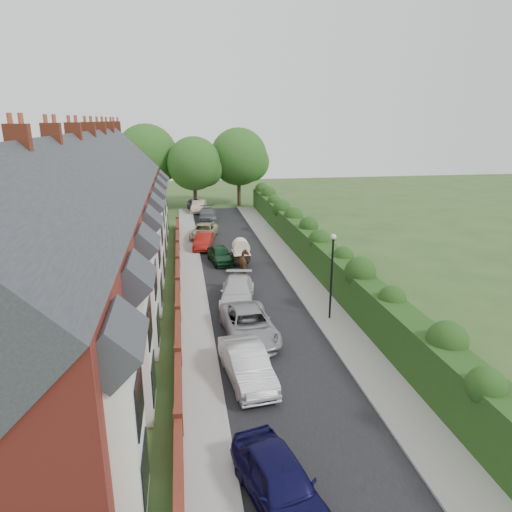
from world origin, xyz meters
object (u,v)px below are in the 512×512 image
Objects in this scene: car_beige at (204,231)px; horse_cart at (241,250)px; car_white at (237,292)px; car_navy at (280,482)px; car_black at (196,205)px; lamppost at (332,266)px; car_silver_b at (249,325)px; car_grey at (207,214)px; horse at (245,263)px; car_green at (220,254)px; car_red at (204,241)px; car_silver_a at (247,364)px.

horse_cart is (2.43, -9.42, 0.57)m from car_beige.
horse_cart is (1.27, 7.69, 0.52)m from car_white.
car_navy is 47.20m from car_black.
lamppost is at bearing -60.57° from car_beige.
car_beige is (-1.16, 22.08, -0.08)m from car_silver_b.
car_silver_b is 1.81× the size of horse_cart.
horse is (1.56, -20.13, 0.19)m from car_grey.
car_beige is 1.62× the size of horse_cart.
car_green is 0.87× the size of car_black.
horse_cart is (2.67, -5.66, 0.57)m from car_red.
horse is (1.27, 10.41, 0.11)m from car_silver_b.
horse is at bearing 75.22° from car_silver_a.
car_beige is (-0.86, 8.34, -0.01)m from car_green.
car_black is at bearing 96.48° from horse_cart.
car_navy is 11.09m from car_silver_b.
car_white is at bearing -94.49° from car_black.
car_silver_b reaches higher than car_grey.
car_silver_b is 4.97m from car_white.
car_red is (-1.10, 4.58, -0.00)m from car_green.
car_black reaches higher than car_navy.
car_silver_a is 34.64m from car_grey.
car_beige is at bearing 77.26° from car_navy.
car_silver_a reaches higher than car_beige.
horse_cart reaches higher than car_navy.
car_white is 25.57m from car_grey.
car_silver_a is at bearing -77.71° from car_red.
car_navy reaches higher than car_white.
car_white reaches higher than car_green.
horse reaches higher than car_beige.
horse_cart is (0.00, 2.24, 0.38)m from horse.
car_navy is 0.98× the size of car_black.
car_grey is at bearing 94.99° from horse_cart.
lamppost is 2.48× the size of horse.
car_navy is at bearing -114.45° from lamppost.
lamppost is 1.08× the size of car_grey.
car_silver_b is 1.18× the size of car_black.
car_black is (-1.40, 31.17, 0.06)m from car_white.
lamppost is 9.93m from horse.
car_silver_b is 2.66× the size of horse.
car_red is (-1.40, 18.32, -0.08)m from car_silver_b.
horse is (2.43, -11.67, 0.19)m from car_beige.
car_red is 17.82m from car_black.
horse_cart is (-3.73, 11.12, -2.04)m from lamppost.
car_beige is 9.75m from horse_cart.
car_red is at bearing -92.65° from car_grey.
car_navy is 21.57m from horse.
car_green is 1.96× the size of horse.
lamppost is 11.90m from horse_cart.
car_white is at bearing -73.38° from car_beige.
lamppost is at bearing -58.59° from car_red.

